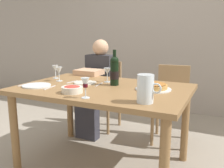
% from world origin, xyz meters
% --- Properties ---
extents(ground_plane, '(8.00, 8.00, 0.00)m').
position_xyz_m(ground_plane, '(0.00, 0.00, 0.00)').
color(ground_plane, gray).
extents(back_wall, '(8.00, 0.10, 2.80)m').
position_xyz_m(back_wall, '(0.00, 2.01, 1.40)').
color(back_wall, '#A3998E').
rests_on(back_wall, ground).
extents(dining_table, '(1.50, 1.00, 0.76)m').
position_xyz_m(dining_table, '(0.00, 0.00, 0.67)').
color(dining_table, olive).
rests_on(dining_table, ground).
extents(wine_bottle, '(0.08, 0.08, 0.33)m').
position_xyz_m(wine_bottle, '(0.06, 0.11, 0.89)').
color(wine_bottle, black).
rests_on(wine_bottle, dining_table).
extents(water_pitcher, '(0.17, 0.11, 0.20)m').
position_xyz_m(water_pitcher, '(0.50, -0.33, 0.85)').
color(water_pitcher, silver).
rests_on(water_pitcher, dining_table).
extents(baked_tart, '(0.30, 0.30, 0.06)m').
position_xyz_m(baked_tart, '(0.44, 0.08, 0.79)').
color(baked_tart, silver).
rests_on(baked_tart, dining_table).
extents(salad_bowl, '(0.17, 0.17, 0.06)m').
position_xyz_m(salad_bowl, '(-0.12, -0.30, 0.79)').
color(salad_bowl, silver).
rests_on(salad_bowl, dining_table).
extents(wine_glass_left_diner, '(0.06, 0.06, 0.15)m').
position_xyz_m(wine_glass_left_diner, '(0.07, -0.40, 0.87)').
color(wine_glass_left_diner, silver).
rests_on(wine_glass_left_diner, dining_table).
extents(wine_glass_right_diner, '(0.06, 0.06, 0.14)m').
position_xyz_m(wine_glass_right_diner, '(-0.66, 0.17, 0.86)').
color(wine_glass_right_diner, silver).
rests_on(wine_glass_right_diner, dining_table).
extents(wine_glass_centre, '(0.07, 0.07, 0.14)m').
position_xyz_m(wine_glass_centre, '(-0.52, 0.05, 0.86)').
color(wine_glass_centre, silver).
rests_on(wine_glass_centre, dining_table).
extents(wine_glass_spare, '(0.07, 0.07, 0.14)m').
position_xyz_m(wine_glass_spare, '(-0.06, 0.22, 0.86)').
color(wine_glass_spare, silver).
rests_on(wine_glass_spare, dining_table).
extents(dinner_plate_left_setting, '(0.21, 0.21, 0.01)m').
position_xyz_m(dinner_plate_left_setting, '(-0.22, 0.07, 0.77)').
color(dinner_plate_left_setting, silver).
rests_on(dinner_plate_left_setting, dining_table).
extents(dinner_plate_right_setting, '(0.25, 0.25, 0.01)m').
position_xyz_m(dinner_plate_right_setting, '(-0.55, -0.24, 0.77)').
color(dinner_plate_right_setting, silver).
rests_on(dinner_plate_right_setting, dining_table).
extents(fork_left_setting, '(0.03, 0.16, 0.00)m').
position_xyz_m(fork_left_setting, '(-0.37, 0.07, 0.76)').
color(fork_left_setting, silver).
rests_on(fork_left_setting, dining_table).
extents(knife_left_setting, '(0.03, 0.18, 0.00)m').
position_xyz_m(knife_left_setting, '(-0.07, 0.07, 0.76)').
color(knife_left_setting, silver).
rests_on(knife_left_setting, dining_table).
extents(knife_right_setting, '(0.03, 0.18, 0.00)m').
position_xyz_m(knife_right_setting, '(-0.40, -0.24, 0.76)').
color(knife_right_setting, silver).
rests_on(knife_right_setting, dining_table).
extents(spoon_right_setting, '(0.02, 0.16, 0.00)m').
position_xyz_m(spoon_right_setting, '(-0.70, -0.24, 0.76)').
color(spoon_right_setting, silver).
rests_on(spoon_right_setting, dining_table).
extents(chair_left, '(0.41, 0.41, 0.87)m').
position_xyz_m(chair_left, '(-0.45, 0.92, 0.50)').
color(chair_left, '#9E7A51').
rests_on(chair_left, ground).
extents(diner_left, '(0.34, 0.51, 1.16)m').
position_xyz_m(diner_left, '(-0.45, 0.68, 0.62)').
color(diner_left, '#2D2D33').
rests_on(diner_left, ground).
extents(chair_right, '(0.44, 0.44, 0.87)m').
position_xyz_m(chair_right, '(0.44, 0.86, 0.50)').
color(chair_right, '#9E7A51').
rests_on(chair_right, ground).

